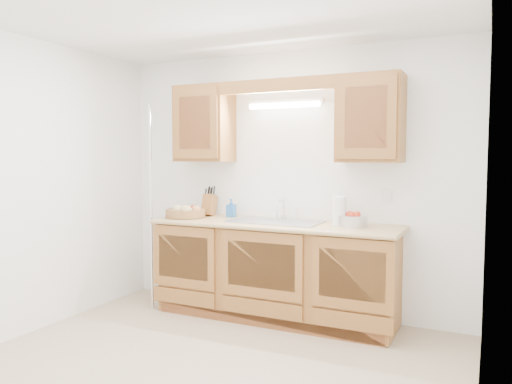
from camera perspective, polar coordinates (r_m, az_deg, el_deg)
The scene contains 17 objects.
room at distance 3.49m, azimuth -5.54°, elevation -0.11°, with size 3.52×3.50×2.50m.
base_cabinets at distance 4.67m, azimuth 2.19°, elevation -9.04°, with size 2.20×0.60×0.86m, color #965F2C.
countertop at distance 4.58m, azimuth 2.13°, elevation -3.71°, with size 2.30×0.63×0.04m, color tan.
upper_cabinet_left at distance 5.06m, azimuth -5.91°, elevation 7.75°, with size 0.55×0.33×0.75m, color #965F2C.
upper_cabinet_right at distance 4.43m, azimuth 12.96°, elevation 8.16°, with size 0.55×0.33×0.75m, color #965F2C.
valance at distance 4.58m, azimuth 2.20°, elevation 12.10°, with size 2.20×0.05×0.12m, color #965F2C.
fluorescent_fixture at distance 4.77m, azimuth 3.29°, elevation 10.05°, with size 0.76×0.08×0.08m.
sink at distance 4.61m, azimuth 2.24°, elevation -4.32°, with size 0.84×0.46×0.36m.
wire_shelf_pole at distance 4.95m, azimuth -11.91°, elevation -1.80°, with size 0.03×0.03×2.00m, color silver.
outlet_plate at distance 4.57m, azimuth 14.71°, elevation -0.46°, with size 0.08×0.01×0.12m, color white.
fruit_basket at distance 4.96m, azimuth -8.05°, elevation -2.27°, with size 0.43×0.43×0.12m.
knife_block at distance 5.08m, azimuth -5.36°, elevation -1.44°, with size 0.12×0.18×0.31m.
orange_canister at distance 4.56m, azimuth 9.33°, elevation -2.24°, with size 0.07×0.07×0.20m.
soap_bottle at distance 4.95m, azimuth -2.84°, elevation -1.83°, with size 0.08×0.08×0.18m, color #215DA8.
sponge at distance 4.64m, azimuth 9.54°, elevation -3.31°, with size 0.12×0.09×0.02m.
paper_towel at distance 4.39m, azimuth 9.52°, elevation -2.19°, with size 0.15×0.15×0.30m.
apple_bowl at distance 4.37m, azimuth 11.02°, elevation -3.15°, with size 0.32×0.32×0.13m.
Camera 1 is at (1.78, -2.98, 1.51)m, focal length 35.00 mm.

